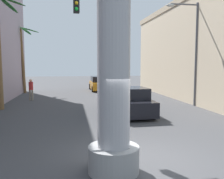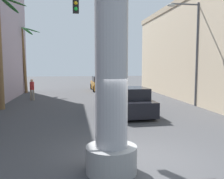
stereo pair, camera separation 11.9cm
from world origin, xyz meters
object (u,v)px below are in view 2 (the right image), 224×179
car_lead (129,102)px  neon_sign_pole (112,7)px  street_lamp (193,44)px  car_far (101,84)px  pedestrian_far_left (32,88)px  palm_tree_far_left (24,48)px

car_lead → neon_sign_pole: bearing=-106.0°
street_lamp → car_lead: 6.34m
neon_sign_pole → car_far: bearing=84.4°
neon_sign_pole → car_lead: size_ratio=2.04×
neon_sign_pole → pedestrian_far_left: size_ratio=5.80×
palm_tree_far_left → car_lead: bearing=-56.6°
street_lamp → car_far: street_lamp is taller
car_lead → palm_tree_far_left: (-7.92, 12.03, 3.73)m
car_lead → pedestrian_far_left: 9.21m
palm_tree_far_left → neon_sign_pole: bearing=-73.6°
car_lead → pedestrian_far_left: pedestrian_far_left is taller
street_lamp → car_lead: street_lamp is taller
car_far → palm_tree_far_left: size_ratio=0.66×
street_lamp → car_lead: (-4.85, -2.09, -3.50)m
pedestrian_far_left → neon_sign_pole: bearing=-73.4°
car_far → pedestrian_far_left: (-6.27, -6.74, 0.25)m
pedestrian_far_left → car_lead: bearing=-45.9°
car_lead → palm_tree_far_left: bearing=123.4°
street_lamp → palm_tree_far_left: bearing=142.1°
street_lamp → pedestrian_far_left: 12.55m
street_lamp → palm_tree_far_left: 16.18m
car_lead → car_far: bearing=90.6°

